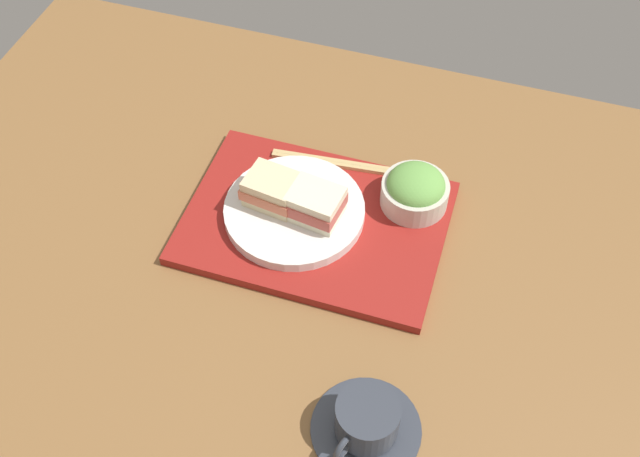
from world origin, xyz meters
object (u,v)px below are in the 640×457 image
Objects in this scene: sandwich_plate at (294,211)px; sandwich_near at (315,204)px; salad_bowl at (415,190)px; chopsticks_pair at (338,163)px; coffee_cup at (366,421)px; sandwich_far at (273,189)px.

sandwich_near is (-3.53, 0.39, 3.37)cm from sandwich_plate.
sandwich_near is 15.86cm from salad_bowl.
chopsticks_pair is (0.18, -12.38, -3.91)cm from sandwich_near.
salad_bowl is at bearing -85.91° from coffee_cup.
coffee_cup is at bearing 111.37° from chopsticks_pair.
sandwich_near is 0.95× the size of sandwich_far.
salad_bowl is 0.48× the size of chopsticks_pair.
coffee_cup is (-2.69, 37.61, -1.93)cm from salad_bowl.
sandwich_plate is at bearing 74.40° from chopsticks_pair.
sandwich_far is 0.41× the size of chopsticks_pair.
coffee_cup is (-23.17, 30.04, -3.15)cm from sandwich_far.
salad_bowl reaches higher than sandwich_plate.
sandwich_near reaches higher than coffee_cup.
sandwich_near is at bearing 31.86° from salad_bowl.
sandwich_plate is 0.99× the size of chopsticks_pair.
sandwich_plate is 2.07× the size of salad_bowl.
salad_bowl is 0.73× the size of coffee_cup.
chopsticks_pair is at bearing -68.63° from coffee_cup.
coffee_cup is (-16.12, 29.27, -3.17)cm from sandwich_near.
coffee_cup is (-16.29, 41.65, 0.75)cm from chopsticks_pair.
sandwich_far reaches higher than salad_bowl.
sandwich_plate is 4.88cm from sandwich_far.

